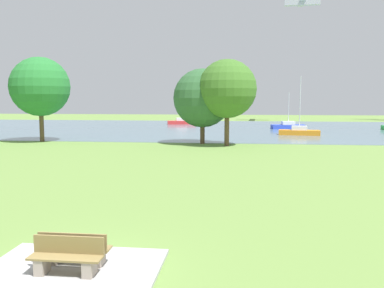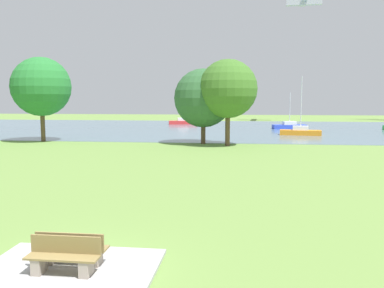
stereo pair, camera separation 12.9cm
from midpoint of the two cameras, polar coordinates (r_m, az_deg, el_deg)
name	(u,v)px [view 1 (the left image)]	position (r m, az deg, el deg)	size (l,w,h in m)	color
ground_plane	(186,154)	(31.86, -1.02, -1.44)	(160.00, 160.00, 0.00)	olive
concrete_pad	(71,271)	(11.05, -17.00, -16.76)	(4.40, 3.20, 0.10)	#A8A8A8
bench_facing_water	(75,251)	(11.12, -16.50, -14.26)	(1.80, 0.48, 0.89)	gray
bench_facing_inland	(66,259)	(10.67, -17.67, -15.22)	(1.80, 0.48, 0.89)	gray
water_surface	(210,128)	(59.59, 2.55, 2.22)	(140.00, 40.00, 0.02)	slate
sailboat_red	(182,122)	(69.10, -1.54, 3.17)	(5.00, 2.43, 5.89)	red
sailboat_blue	(288,126)	(60.10, 13.36, 2.51)	(4.99, 2.33, 5.22)	blue
sailboat_orange	(299,131)	(50.09, 14.84, 1.74)	(4.95, 2.07, 7.02)	orange
tree_mid_shore	(40,87)	(43.83, -20.75, 7.57)	(5.95, 5.95, 8.54)	brown
tree_east_near	(203,98)	(38.93, 1.40, 6.49)	(5.64, 5.64, 7.24)	brown
tree_west_near	(227,89)	(37.41, 4.90, 7.76)	(5.39, 5.39, 7.96)	brown
light_aircraft	(302,2)	(80.98, 15.23, 18.79)	(6.45, 8.45, 2.10)	silver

